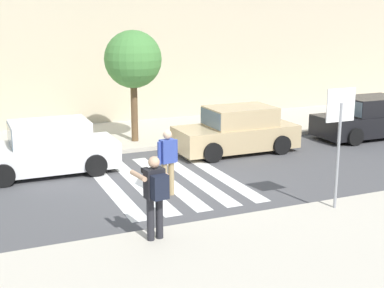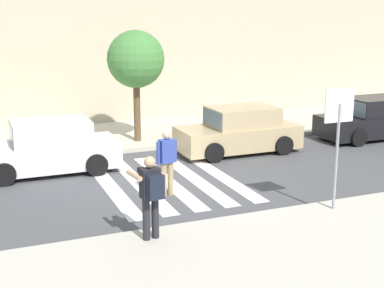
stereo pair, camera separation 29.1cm
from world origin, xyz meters
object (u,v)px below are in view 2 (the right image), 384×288
photographer_with_backpack (151,191)px  parked_car_tan (239,131)px  street_tree_center (136,60)px  parked_car_black (373,119)px  stop_sign (338,122)px  pedestrian_crossing (167,159)px  parked_car_white (48,148)px

photographer_with_backpack → parked_car_tan: bearing=50.1°
street_tree_center → parked_car_black: bearing=-15.8°
parked_car_black → stop_sign: bearing=-136.0°
stop_sign → pedestrian_crossing: (-3.14, 2.73, -1.22)m
pedestrian_crossing → parked_car_white: bearing=127.9°
stop_sign → parked_car_black: stop_sign is taller
photographer_with_backpack → parked_car_white: photographer_with_backpack is taller
parked_car_tan → street_tree_center: (-2.85, 2.39, 2.29)m
parked_car_white → parked_car_black: size_ratio=1.00×
pedestrian_crossing → parked_car_tan: (3.73, 3.26, -0.25)m
stop_sign → pedestrian_crossing: bearing=139.0°
parked_car_white → street_tree_center: 4.75m
stop_sign → parked_car_tan: 6.19m
stop_sign → parked_car_tan: stop_sign is taller
stop_sign → parked_car_black: (6.19, 5.99, -1.47)m
pedestrian_crossing → photographer_with_backpack: bearing=-115.3°
pedestrian_crossing → parked_car_black: bearing=19.2°
pedestrian_crossing → parked_car_black: pedestrian_crossing is taller
stop_sign → photographer_with_backpack: (-4.47, -0.07, -1.03)m
parked_car_white → parked_car_black: same height
pedestrian_crossing → street_tree_center: bearing=81.1°
parked_car_black → parked_car_tan: bearing=180.0°
pedestrian_crossing → parked_car_black: size_ratio=0.42×
parked_car_white → parked_car_black: bearing=-0.0°
photographer_with_backpack → pedestrian_crossing: (1.33, 2.80, -0.19)m
street_tree_center → pedestrian_crossing: bearing=-98.9°
pedestrian_crossing → parked_car_white: 4.13m
parked_car_black → street_tree_center: street_tree_center is taller
parked_car_white → pedestrian_crossing: bearing=-52.1°
photographer_with_backpack → pedestrian_crossing: 3.11m
parked_car_tan → parked_car_black: bearing=-0.0°
photographer_with_backpack → parked_car_black: (10.66, 6.06, -0.44)m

